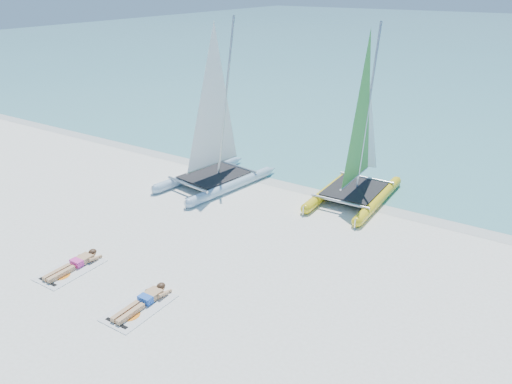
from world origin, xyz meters
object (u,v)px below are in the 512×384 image
sunbather_b (144,300)px  catamaran_yellow (363,143)px  towel_b (139,308)px  catamaran_blue (214,137)px  sunbather_a (76,263)px  towel_a (71,270)px

sunbather_b → catamaran_yellow: bearing=79.0°
catamaran_yellow → towel_b: 10.08m
catamaran_blue → towel_b: (3.37, -7.60, -1.95)m
catamaran_blue → sunbather_a: bearing=-77.4°
catamaran_yellow → sunbather_b: bearing=-102.2°
towel_a → towel_b: same height
towel_b → sunbather_b: 0.22m
sunbather_b → catamaran_blue: bearing=114.4°
towel_a → sunbather_b: bearing=-0.3°
towel_a → sunbather_b: 2.92m
sunbather_b → sunbather_a: bearing=175.9°
sunbather_b → towel_a: bearing=179.7°
towel_b → sunbather_b: size_ratio=1.07×
sunbather_b → towel_b: bearing=-90.0°
catamaran_blue → sunbather_b: 8.35m
catamaran_blue → towel_a: bearing=-77.5°
catamaran_blue → sunbather_a: 7.45m
sunbather_a → towel_b: 2.94m
catamaran_yellow → sunbather_a: size_ratio=3.75×
towel_a → sunbather_b: (2.91, -0.02, 0.11)m
sunbather_a → catamaran_yellow: bearing=62.9°
catamaran_yellow → sunbather_b: (-1.85, -9.50, -1.92)m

